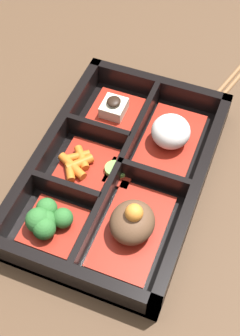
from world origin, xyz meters
The scene contains 9 objects.
ground_plane centered at (0.00, 0.00, 0.00)m, with size 3.00×3.00×0.00m, color #4C3523.
bento_base centered at (0.00, 0.00, 0.01)m, with size 0.33×0.22×0.01m.
bento_rim centered at (0.00, 0.00, 0.02)m, with size 0.33×0.22×0.04m.
bowl_rice centered at (-0.07, 0.05, 0.03)m, with size 0.13×0.08×0.05m.
bowl_stew centered at (0.07, 0.05, 0.03)m, with size 0.13×0.08×0.06m.
bowl_tofu centered at (-0.10, -0.05, 0.02)m, with size 0.08×0.07×0.03m.
bowl_carrots centered at (0.01, -0.05, 0.02)m, with size 0.08×0.07×0.02m.
bowl_greens centered at (0.11, -0.05, 0.03)m, with size 0.07×0.07×0.04m.
bowl_pickles centered at (0.00, 0.00, 0.02)m, with size 0.04×0.04×0.01m.
Camera 1 is at (0.33, 0.13, 0.52)m, focal length 50.00 mm.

